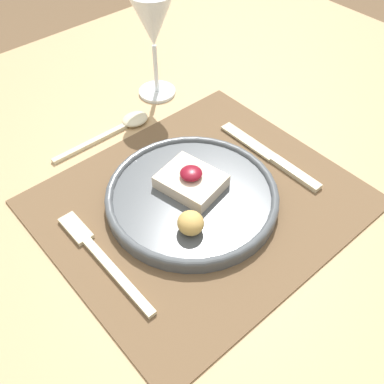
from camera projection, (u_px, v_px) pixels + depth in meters
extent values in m
plane|color=brown|center=(197.00, 384.00, 1.20)|extent=(8.00, 8.00, 0.00)
cube|color=tan|center=(200.00, 209.00, 0.68)|extent=(1.41, 1.20, 0.03)
cylinder|color=tan|center=(235.00, 97.00, 1.50)|extent=(0.06, 0.06, 0.70)
cube|color=brown|center=(200.00, 202.00, 0.67)|extent=(0.44, 0.38, 0.00)
cylinder|color=#4C5156|center=(192.00, 198.00, 0.66)|extent=(0.25, 0.25, 0.02)
torus|color=#4C5156|center=(192.00, 194.00, 0.65)|extent=(0.25, 0.25, 0.01)
cube|color=beige|center=(190.00, 182.00, 0.65)|extent=(0.09, 0.10, 0.02)
ellipsoid|color=maroon|center=(190.00, 174.00, 0.64)|extent=(0.03, 0.03, 0.01)
ellipsoid|color=tan|center=(191.00, 223.00, 0.60)|extent=(0.05, 0.05, 0.03)
cube|color=beige|center=(118.00, 276.00, 0.57)|extent=(0.01, 0.15, 0.01)
cube|color=beige|center=(76.00, 228.00, 0.62)|extent=(0.02, 0.06, 0.01)
cube|color=beige|center=(295.00, 173.00, 0.70)|extent=(0.02, 0.09, 0.01)
cube|color=beige|center=(248.00, 141.00, 0.75)|extent=(0.02, 0.11, 0.00)
cube|color=beige|center=(91.00, 143.00, 0.75)|extent=(0.14, 0.01, 0.01)
ellipsoid|color=beige|center=(135.00, 119.00, 0.79)|extent=(0.05, 0.04, 0.01)
cylinder|color=white|center=(157.00, 92.00, 0.86)|extent=(0.07, 0.07, 0.01)
cylinder|color=white|center=(156.00, 69.00, 0.82)|extent=(0.01, 0.01, 0.09)
cone|color=white|center=(152.00, 20.00, 0.75)|extent=(0.08, 0.08, 0.09)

